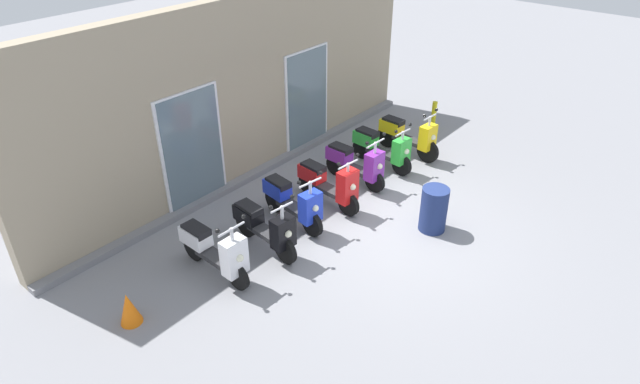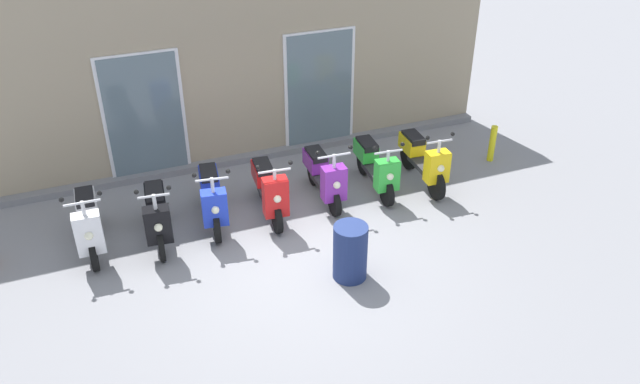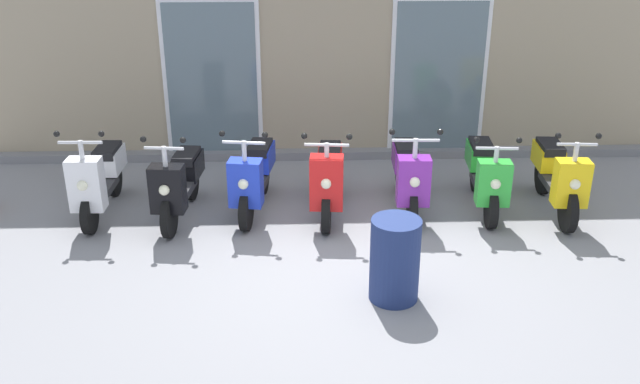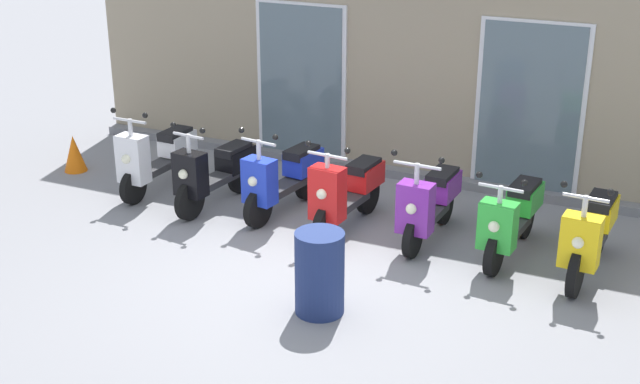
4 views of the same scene
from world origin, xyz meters
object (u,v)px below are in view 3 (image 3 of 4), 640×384
at_px(scooter_white, 99,177).
at_px(scooter_black, 179,182).
at_px(scooter_green, 485,174).
at_px(trash_bin, 395,260).
at_px(scooter_blue, 254,175).
at_px(scooter_red, 328,177).
at_px(scooter_yellow, 558,175).
at_px(scooter_purple, 409,174).

bearing_deg(scooter_white, scooter_black, -7.56).
height_order(scooter_green, trash_bin, scooter_green).
distance_m(scooter_blue, scooter_red, 0.91).
relative_size(scooter_white, scooter_red, 1.00).
bearing_deg(trash_bin, scooter_white, 148.55).
distance_m(scooter_red, scooter_green, 1.94).
distance_m(scooter_white, scooter_yellow, 5.57).
relative_size(scooter_black, scooter_purple, 1.05).
height_order(scooter_purple, scooter_yellow, scooter_purple).
bearing_deg(scooter_yellow, scooter_red, 179.47).
xyz_separation_m(scooter_blue, scooter_green, (2.85, -0.01, -0.02)).
bearing_deg(scooter_red, scooter_blue, 172.79).
distance_m(scooter_blue, scooter_green, 2.85).
xyz_separation_m(scooter_white, trash_bin, (3.32, -2.03, -0.06)).
xyz_separation_m(scooter_blue, scooter_red, (0.90, -0.11, 0.01)).
bearing_deg(scooter_yellow, scooter_purple, 175.97).
height_order(scooter_black, scooter_red, scooter_black).
distance_m(scooter_green, scooter_yellow, 0.87).
relative_size(scooter_white, trash_bin, 1.83).
bearing_deg(scooter_blue, scooter_white, -179.14).
xyz_separation_m(scooter_black, scooter_green, (3.73, 0.15, -0.01)).
height_order(scooter_red, trash_bin, scooter_red).
xyz_separation_m(scooter_blue, scooter_purple, (1.90, -0.01, -0.00)).
bearing_deg(scooter_red, scooter_purple, 5.82).
height_order(scooter_purple, scooter_green, scooter_purple).
bearing_deg(scooter_red, trash_bin, -74.13).
bearing_deg(scooter_green, trash_bin, -124.11).
bearing_deg(scooter_red, scooter_white, 178.21).
relative_size(scooter_blue, scooter_green, 0.98).
xyz_separation_m(scooter_white, scooter_blue, (1.87, 0.03, -0.01)).
bearing_deg(scooter_green, scooter_black, -177.74).
relative_size(scooter_purple, scooter_green, 0.95).
relative_size(scooter_purple, scooter_yellow, 0.91).
distance_m(scooter_blue, scooter_purple, 1.90).
bearing_deg(trash_bin, scooter_yellow, 40.56).
xyz_separation_m(scooter_red, trash_bin, (0.55, -1.95, -0.06)).
bearing_deg(scooter_white, scooter_green, 0.21).
relative_size(scooter_white, scooter_purple, 1.04).
height_order(scooter_white, scooter_green, scooter_white).
xyz_separation_m(scooter_white, scooter_green, (4.71, 0.02, -0.02)).
xyz_separation_m(scooter_purple, trash_bin, (-0.44, -2.05, -0.05)).
xyz_separation_m(scooter_white, scooter_red, (2.77, -0.09, -0.00)).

